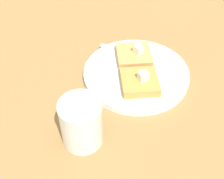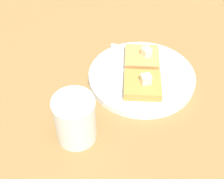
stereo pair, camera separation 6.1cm
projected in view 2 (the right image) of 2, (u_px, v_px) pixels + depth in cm
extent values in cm
cube|color=olive|center=(103.00, 69.00, 74.55)|extent=(104.45, 104.45, 2.88)
cylinder|color=silver|center=(142.00, 77.00, 69.41)|extent=(23.60, 23.60, 1.59)
torus|color=#56331F|center=(142.00, 75.00, 69.13)|extent=(23.60, 23.60, 0.80)
cube|color=tan|center=(142.00, 58.00, 71.30)|extent=(9.43, 9.32, 1.83)
cube|color=#B1863E|center=(142.00, 85.00, 65.09)|extent=(9.43, 9.32, 1.83)
cube|color=#F9EBC4|center=(146.00, 52.00, 69.80)|extent=(2.43, 2.30, 1.98)
cube|color=#F5EBC7|center=(146.00, 79.00, 63.53)|extent=(1.94, 2.12, 1.98)
cube|color=silver|center=(130.00, 49.00, 74.77)|extent=(6.00, 8.99, 0.36)
cube|color=silver|center=(156.00, 55.00, 73.12)|extent=(3.34, 3.54, 0.36)
cube|color=silver|center=(170.00, 56.00, 72.89)|extent=(1.95, 2.89, 0.36)
cube|color=silver|center=(169.00, 58.00, 72.53)|extent=(1.95, 2.89, 0.36)
cube|color=silver|center=(168.00, 59.00, 72.17)|extent=(1.95, 2.89, 0.36)
cube|color=silver|center=(168.00, 61.00, 71.81)|extent=(1.95, 2.89, 0.36)
cylinder|color=#582611|center=(76.00, 123.00, 56.50)|extent=(6.88, 6.88, 7.12)
cylinder|color=silver|center=(75.00, 119.00, 55.62)|extent=(7.48, 7.48, 9.61)
torus|color=silver|center=(73.00, 103.00, 52.53)|extent=(7.68, 7.68, 0.50)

